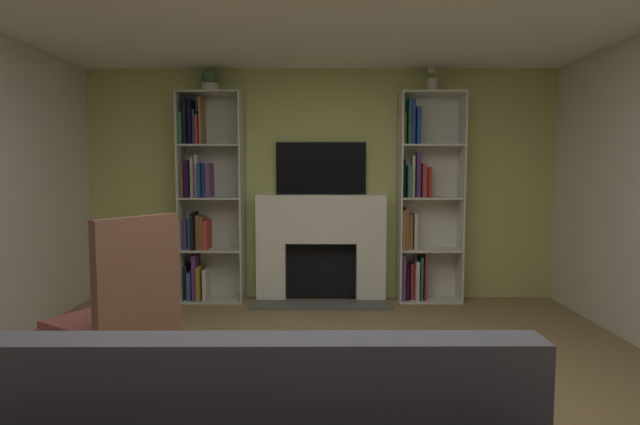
{
  "coord_description": "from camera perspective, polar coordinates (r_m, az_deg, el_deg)",
  "views": [
    {
      "loc": [
        0.02,
        -2.63,
        1.41
      ],
      "look_at": [
        0.0,
        1.15,
        1.09
      ],
      "focal_mm": 28.28,
      "sensor_mm": 36.0,
      "label": 1
    }
  ],
  "objects": [
    {
      "name": "wall_back_accent",
      "position": [
        5.55,
        0.12,
        3.14
      ],
      "size": [
        5.2,
        0.06,
        2.5
      ],
      "primitive_type": "cube",
      "color": "#BBC06A",
      "rests_on": "ground_plane"
    },
    {
      "name": "fireplace",
      "position": [
        5.46,
        0.11,
        -3.61
      ],
      "size": [
        1.49,
        0.54,
        1.15
      ],
      "color": "white",
      "rests_on": "ground_plane"
    },
    {
      "name": "tv",
      "position": [
        5.49,
        0.12,
        5.03
      ],
      "size": [
        0.97,
        0.06,
        0.56
      ],
      "primitive_type": "cube",
      "color": "black",
      "rests_on": "fireplace"
    },
    {
      "name": "bookshelf_left",
      "position": [
        5.56,
        -12.92,
        1.15
      ],
      "size": [
        0.67,
        0.32,
        2.23
      ],
      "color": "beige",
      "rests_on": "ground_plane"
    },
    {
      "name": "bookshelf_right",
      "position": [
        5.52,
        11.4,
        1.05
      ],
      "size": [
        0.67,
        0.3,
        2.23
      ],
      "color": "silver",
      "rests_on": "ground_plane"
    },
    {
      "name": "potted_plant",
      "position": [
        5.58,
        -12.37,
        14.36
      ],
      "size": [
        0.18,
        0.18,
        0.25
      ],
      "color": "beige",
      "rests_on": "bookshelf_left"
    },
    {
      "name": "vase_with_flowers",
      "position": [
        5.57,
        12.57,
        14.24
      ],
      "size": [
        0.11,
        0.11,
        0.25
      ],
      "color": "beige",
      "rests_on": "bookshelf_right"
    },
    {
      "name": "armchair",
      "position": [
        3.4,
        -21.65,
        -10.34
      ],
      "size": [
        0.84,
        0.82,
        1.14
      ],
      "color": "brown",
      "rests_on": "ground_plane"
    }
  ]
}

